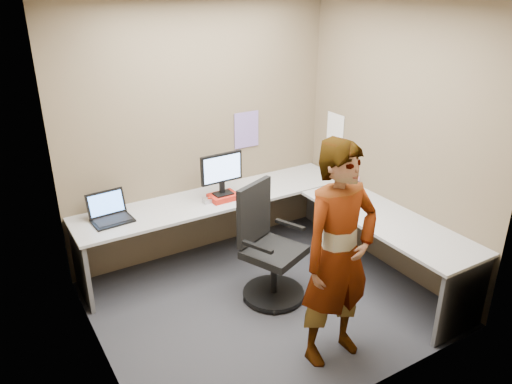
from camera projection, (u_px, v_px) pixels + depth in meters
ground at (265, 303)px, 4.74m from camera, size 3.00×3.00×0.00m
wall_back at (201, 133)px, 5.22m from camera, size 3.00×0.00×3.00m
wall_right at (395, 142)px, 4.91m from camera, size 0.00×2.70×2.70m
wall_left at (86, 210)px, 3.49m from camera, size 0.00×2.70×2.70m
desk at (282, 221)px, 5.02m from camera, size 2.98×2.58×0.73m
paper_ream at (223, 197)px, 5.16m from camera, size 0.29×0.22×0.06m
monitor at (222, 170)px, 5.06m from camera, size 0.46×0.14×0.44m
laptop at (110, 213)px, 4.72m from camera, size 0.39×0.33×0.26m
trackball_mouse at (209, 200)px, 5.09m from camera, size 0.12×0.08×0.07m
origami at (227, 197)px, 5.15m from camera, size 0.10×0.10×0.06m
stapler at (353, 183)px, 5.50m from camera, size 0.16×0.08×0.05m
flower at (359, 189)px, 5.04m from camera, size 0.07×0.07×0.22m
calendar_purple at (246, 130)px, 5.50m from camera, size 0.30×0.01×0.40m
calendar_white at (335, 130)px, 5.66m from camera, size 0.01×0.28×0.38m
sticky_note_a at (354, 164)px, 5.50m from camera, size 0.01×0.07×0.07m
sticky_note_b at (350, 174)px, 5.59m from camera, size 0.01×0.07×0.07m
sticky_note_c at (357, 179)px, 5.51m from camera, size 0.01×0.07×0.07m
sticky_note_d at (345, 163)px, 5.63m from camera, size 0.01×0.07×0.07m
office_chair at (268, 254)px, 4.69m from camera, size 0.65×0.65×1.11m
person at (339, 256)px, 3.77m from camera, size 0.68×0.45×1.83m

